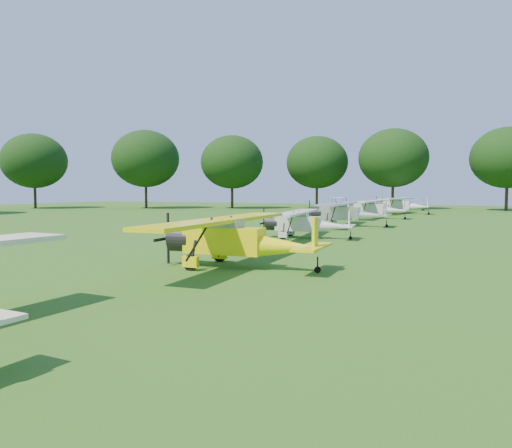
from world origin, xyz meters
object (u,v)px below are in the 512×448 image
Objects in this scene: aircraft_5 at (374,207)px; aircraft_2 at (235,237)px; aircraft_4 at (346,211)px; aircraft_3 at (304,221)px; golf_cart at (339,206)px; aircraft_7 at (401,202)px; aircraft_6 at (401,204)px.

aircraft_2 is at bearing -87.81° from aircraft_5.
aircraft_3 is at bearing -92.88° from aircraft_4.
aircraft_4 is 4.52× the size of golf_cart.
aircraft_2 is at bearing -86.30° from aircraft_7.
aircraft_3 is 47.35m from aircraft_7.
aircraft_6 is at bearing 88.05° from aircraft_2.
aircraft_5 is (0.02, 12.34, -0.06)m from aircraft_4.
aircraft_2 is 1.15× the size of aircraft_3.
aircraft_2 is 1.04× the size of aircraft_5.
golf_cart reaches higher than aircraft_3.
aircraft_6 reaches higher than golf_cart.
aircraft_6 reaches higher than aircraft_7.
aircraft_4 is 12.34m from aircraft_5.
aircraft_5 is 0.94× the size of aircraft_6.
aircraft_2 is 36.51m from aircraft_5.
aircraft_4 is 33.37m from golf_cart.
aircraft_6 is at bearing 80.81° from aircraft_3.
aircraft_6 is (1.24, 11.78, 0.07)m from aircraft_5.
aircraft_2 is 4.48× the size of golf_cart.
golf_cart is at bearing 114.44° from aircraft_5.
aircraft_2 is at bearing -69.69° from golf_cart.
aircraft_2 reaches higher than aircraft_7.
golf_cart is at bearing 98.35° from aircraft_2.
aircraft_6 is 1.11× the size of aircraft_7.
aircraft_3 is 3.90× the size of golf_cart.
aircraft_4 reaches higher than golf_cart.
aircraft_6 is (-0.23, 48.26, 0.02)m from aircraft_2.
aircraft_7 is at bearing 33.16° from golf_cart.
aircraft_6 is at bearing 83.91° from aircraft_5.
aircraft_5 is at bearing 90.07° from aircraft_2.
golf_cart is (-10.27, 8.00, -0.65)m from aircraft_6.
aircraft_7 is at bearing 105.24° from aircraft_6.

